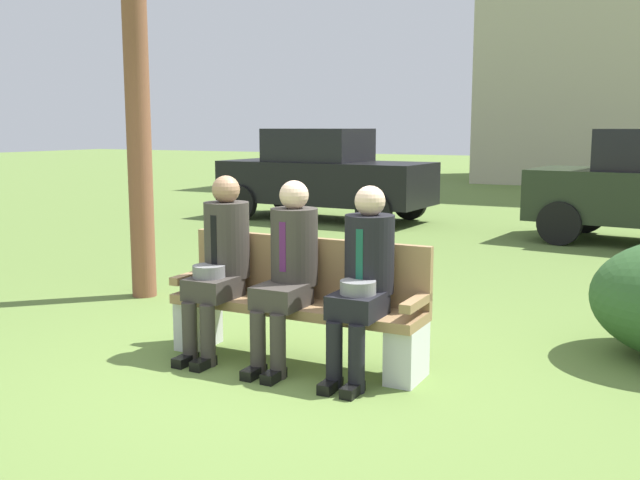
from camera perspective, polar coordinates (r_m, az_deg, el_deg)
The scene contains 6 objects.
ground_plane at distance 5.19m, azimuth -2.88°, elevation -10.36°, with size 80.00×80.00×0.00m, color #5C7836.
park_bench at distance 5.37m, azimuth -1.68°, elevation -5.01°, with size 1.93×0.44×0.90m.
seated_man_left at distance 5.50m, azimuth -7.78°, elevation -1.30°, with size 0.34×0.72×1.35m.
seated_man_middle at distance 5.20m, azimuth -2.47°, elevation -1.87°, with size 0.34×0.72×1.33m.
seated_man_right at distance 4.94m, azimuth 3.44°, elevation -2.59°, with size 0.34×0.72×1.31m.
parked_car_near at distance 13.57m, azimuth 0.30°, elevation 5.12°, with size 3.97×1.85×1.68m.
Camera 1 is at (2.46, -4.24, 1.70)m, focal length 41.06 mm.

